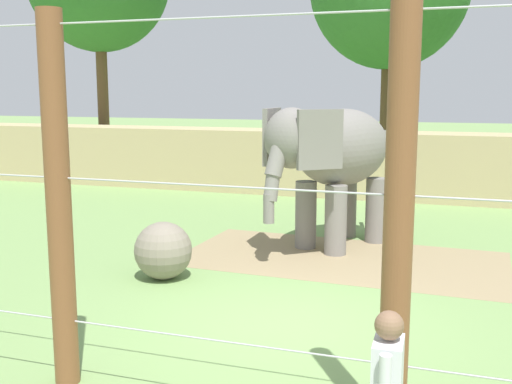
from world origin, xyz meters
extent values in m
plane|color=#759956|center=(0.00, 0.00, 0.00)|extent=(120.00, 120.00, 0.00)
cube|color=#937F5B|center=(0.06, 3.73, 0.00)|extent=(6.38, 3.51, 0.01)
cube|color=tan|center=(0.00, 11.32, 1.01)|extent=(36.00, 1.80, 2.02)
cylinder|color=gray|center=(-0.13, 4.03, 0.71)|extent=(0.45, 0.45, 1.42)
cylinder|color=gray|center=(-0.83, 4.36, 0.71)|extent=(0.45, 0.45, 1.42)
cylinder|color=gray|center=(0.49, 5.33, 0.71)|extent=(0.45, 0.45, 1.42)
cylinder|color=gray|center=(-0.21, 5.67, 0.71)|extent=(0.45, 0.45, 1.42)
ellipsoid|color=gray|center=(-0.17, 4.85, 2.10)|extent=(2.41, 2.98, 1.62)
ellipsoid|color=gray|center=(-0.88, 3.36, 2.39)|extent=(1.44, 1.38, 1.17)
cube|color=gray|center=(-0.29, 3.19, 2.39)|extent=(0.77, 0.66, 1.11)
cube|color=gray|center=(-1.38, 3.71, 2.39)|extent=(0.11, 0.91, 1.11)
cylinder|color=gray|center=(-1.07, 2.97, 1.97)|extent=(0.51, 0.59, 0.63)
cylinder|color=gray|center=(-1.12, 2.86, 1.53)|extent=(0.39, 0.44, 0.59)
cylinder|color=gray|center=(-1.15, 2.79, 1.11)|extent=(0.28, 0.28, 0.56)
cylinder|color=gray|center=(0.46, 6.17, 2.00)|extent=(0.22, 0.32, 0.81)
sphere|color=gray|center=(-2.67, 1.42, 0.51)|extent=(1.02, 1.02, 1.02)
cylinder|color=brown|center=(-1.90, -2.48, 2.06)|extent=(0.27, 0.27, 4.13)
cylinder|color=brown|center=(1.72, -2.48, 2.06)|extent=(0.27, 0.27, 4.13)
cylinder|color=#B7B7BC|center=(0.00, -2.48, 0.74)|extent=(10.92, 0.02, 0.02)
cylinder|color=#B7B7BC|center=(0.00, -2.48, 2.35)|extent=(10.92, 0.02, 0.02)
cylinder|color=#B7B7BC|center=(0.00, -2.48, 3.96)|extent=(10.92, 0.02, 0.02)
cube|color=silver|center=(1.79, -3.60, 1.16)|extent=(0.23, 0.37, 0.56)
sphere|color=#846047|center=(1.79, -3.60, 1.56)|extent=(0.22, 0.22, 0.22)
cylinder|color=silver|center=(1.78, -3.36, 1.16)|extent=(0.09, 0.09, 0.54)
cylinder|color=brown|center=(-11.56, 13.73, 2.67)|extent=(0.44, 0.44, 5.34)
cylinder|color=brown|center=(-0.83, 17.39, 2.37)|extent=(0.44, 0.44, 4.74)
camera|label=1|loc=(2.25, -8.06, 3.28)|focal=43.49mm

